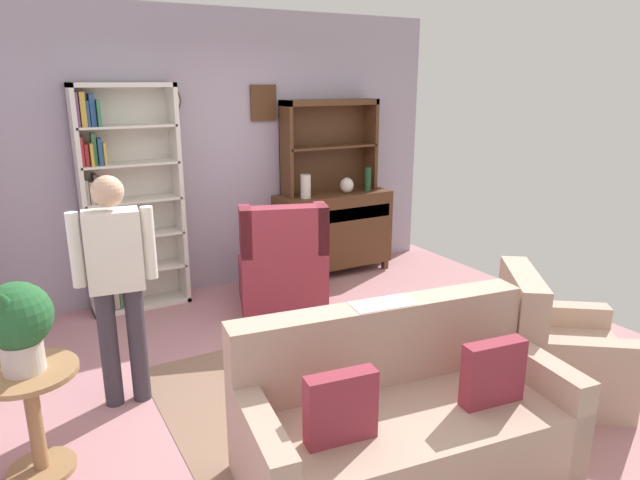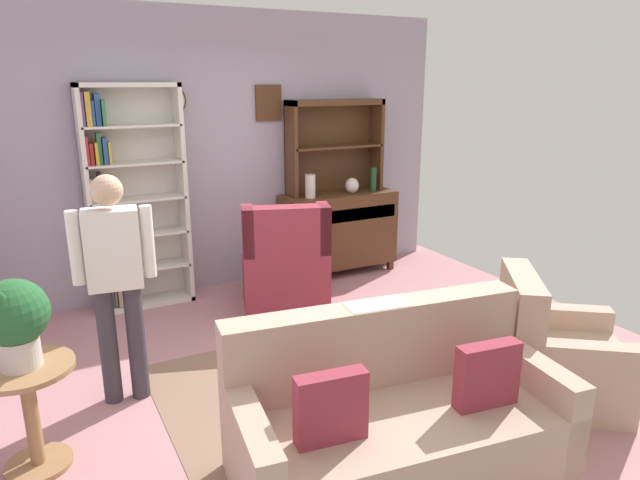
% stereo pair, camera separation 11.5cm
% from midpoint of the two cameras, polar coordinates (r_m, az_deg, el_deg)
% --- Properties ---
extents(ground_plane, '(5.40, 4.60, 0.02)m').
position_cam_midpoint_polar(ground_plane, '(4.45, -0.61, -12.79)').
color(ground_plane, '#B27A7F').
extents(wall_back, '(5.00, 0.09, 2.80)m').
position_cam_midpoint_polar(wall_back, '(5.90, -10.80, 8.62)').
color(wall_back, '#A399AD').
rests_on(wall_back, ground_plane).
extents(area_rug, '(2.88, 1.88, 0.01)m').
position_cam_midpoint_polar(area_rug, '(4.31, 3.77, -13.64)').
color(area_rug, '#846651').
rests_on(area_rug, ground_plane).
extents(bookshelf, '(0.90, 0.30, 2.10)m').
position_cam_midpoint_polar(bookshelf, '(5.54, -19.81, 3.58)').
color(bookshelf, silver).
rests_on(bookshelf, ground_plane).
extents(sideboard, '(1.30, 0.45, 0.92)m').
position_cam_midpoint_polar(sideboard, '(6.32, 0.83, 1.11)').
color(sideboard, '#4C2D19').
rests_on(sideboard, ground_plane).
extents(sideboard_hutch, '(1.10, 0.26, 1.00)m').
position_cam_midpoint_polar(sideboard_hutch, '(6.23, 0.36, 10.71)').
color(sideboard_hutch, '#4C2D19').
rests_on(sideboard_hutch, sideboard).
extents(vase_tall, '(0.11, 0.11, 0.25)m').
position_cam_midpoint_polar(vase_tall, '(5.95, -2.02, 5.44)').
color(vase_tall, beige).
rests_on(vase_tall, sideboard).
extents(vase_round, '(0.15, 0.15, 0.17)m').
position_cam_midpoint_polar(vase_round, '(6.22, 2.20, 5.53)').
color(vase_round, beige).
rests_on(vase_round, sideboard).
extents(bottle_wine, '(0.07, 0.07, 0.27)m').
position_cam_midpoint_polar(bottle_wine, '(6.34, 4.33, 6.13)').
color(bottle_wine, '#194223').
rests_on(bottle_wine, sideboard).
extents(couch_floral, '(1.90, 1.08, 0.90)m').
position_cam_midpoint_polar(couch_floral, '(3.30, 7.23, -17.57)').
color(couch_floral, tan).
rests_on(couch_floral, ground_plane).
extents(armchair_floral, '(1.07, 1.07, 0.88)m').
position_cam_midpoint_polar(armchair_floral, '(4.28, 21.86, -10.76)').
color(armchair_floral, tan).
rests_on(armchair_floral, ground_plane).
extents(wingback_chair, '(0.99, 1.01, 1.05)m').
position_cam_midpoint_polar(wingback_chair, '(5.35, -4.45, -3.15)').
color(wingback_chair, maroon).
rests_on(wingback_chair, ground_plane).
extents(plant_stand, '(0.52, 0.52, 0.63)m').
position_cam_midpoint_polar(plant_stand, '(3.60, -27.83, -14.94)').
color(plant_stand, '#997047').
rests_on(plant_stand, ground_plane).
extents(potted_plant_large, '(0.36, 0.36, 0.49)m').
position_cam_midpoint_polar(potted_plant_large, '(3.37, -29.24, -7.17)').
color(potted_plant_large, beige).
rests_on(potted_plant_large, plant_stand).
extents(person_reading, '(0.53, 0.24, 1.56)m').
position_cam_midpoint_polar(person_reading, '(3.89, -20.68, -3.42)').
color(person_reading, '#38333D').
rests_on(person_reading, ground_plane).
extents(coffee_table, '(0.80, 0.50, 0.42)m').
position_cam_midpoint_polar(coffee_table, '(3.95, 2.49, -10.73)').
color(coffee_table, '#4C2D19').
rests_on(coffee_table, ground_plane).
extents(book_stack, '(0.22, 0.15, 0.10)m').
position_cam_midpoint_polar(book_stack, '(3.91, 0.96, -8.99)').
color(book_stack, '#723F7F').
rests_on(book_stack, coffee_table).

